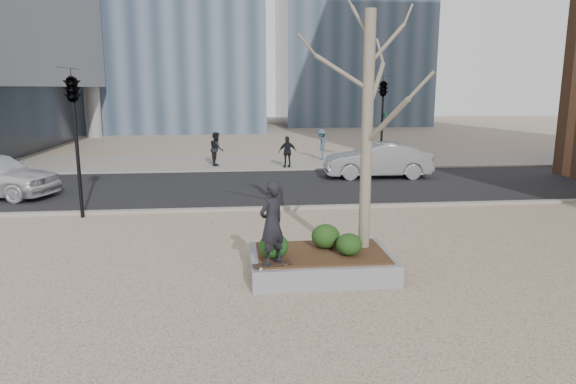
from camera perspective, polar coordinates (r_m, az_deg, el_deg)
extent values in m
plane|color=#C0AA8D|center=(11.07, -1.52, -9.25)|extent=(120.00, 120.00, 0.00)
cube|color=black|center=(20.71, -3.68, 0.59)|extent=(60.00, 8.00, 0.02)
cube|color=gray|center=(27.61, -4.28, 3.33)|extent=(60.00, 6.00, 0.02)
cube|color=gray|center=(11.11, 3.67, -7.96)|extent=(3.00, 2.00, 0.45)
cube|color=#382314|center=(11.03, 3.69, -6.76)|extent=(2.70, 1.70, 0.04)
ellipsoid|color=#183C13|center=(10.54, -1.60, -6.01)|extent=(0.61, 0.61, 0.52)
ellipsoid|color=#173E13|center=(11.22, 4.22, -4.93)|extent=(0.62, 0.62, 0.53)
ellipsoid|color=#1D3C13|center=(10.80, 6.81, -5.80)|extent=(0.55, 0.55, 0.46)
imported|color=black|center=(9.95, -1.81, -3.43)|extent=(0.72, 0.70, 1.67)
imported|color=gray|center=(23.00, 9.91, 3.49)|extent=(4.71, 1.82, 1.53)
imported|color=black|center=(26.45, -7.94, 4.78)|extent=(0.72, 0.88, 1.70)
imported|color=#385065|center=(28.45, 3.73, 5.31)|extent=(0.82, 1.19, 1.68)
imported|color=black|center=(25.53, -0.05, 4.48)|extent=(0.96, 0.51, 1.55)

